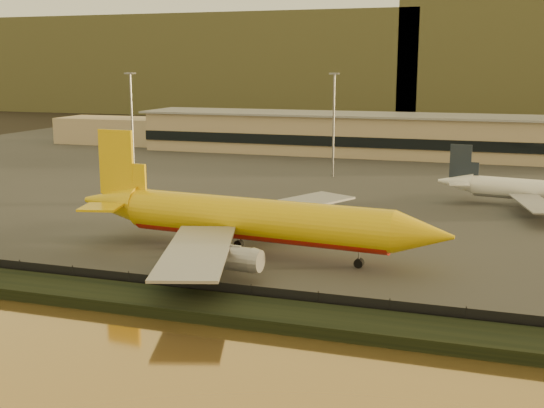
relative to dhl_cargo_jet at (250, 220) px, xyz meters
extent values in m
plane|color=black|center=(5.25, -6.66, -5.41)|extent=(900.00, 900.00, 0.00)
cube|color=black|center=(5.25, -23.66, -4.71)|extent=(320.00, 7.00, 1.40)
cube|color=#2D2D2D|center=(5.25, 88.34, -5.31)|extent=(320.00, 220.00, 0.20)
cube|color=black|center=(5.25, -19.66, -4.11)|extent=(300.00, 0.05, 2.20)
cube|color=tan|center=(5.25, 118.34, 0.79)|extent=(160.00, 22.00, 12.00)
cube|color=black|center=(5.25, 107.14, -0.21)|extent=(160.00, 0.60, 3.00)
cube|color=gray|center=(5.25, 118.34, 7.09)|extent=(164.00, 24.00, 0.60)
cube|color=tan|center=(-89.75, 122.34, -0.71)|extent=(50.00, 18.00, 9.00)
cylinder|color=slate|center=(-54.75, 63.34, 7.29)|extent=(0.50, 0.50, 25.00)
cube|color=slate|center=(-54.75, 63.34, 19.99)|extent=(2.20, 2.20, 0.40)
cylinder|color=slate|center=(-4.75, 73.34, 7.29)|extent=(0.50, 0.50, 25.00)
cube|color=slate|center=(-4.75, 73.34, 19.99)|extent=(2.20, 2.20, 0.40)
cube|color=brown|center=(-134.75, 333.34, 22.09)|extent=(260.00, 160.00, 55.00)
cylinder|color=#DDB20B|center=(1.06, -0.10, 0.32)|extent=(40.59, 9.38, 5.81)
cylinder|color=#B5180A|center=(1.06, -0.10, -0.70)|extent=(39.37, 8.01, 4.53)
cone|color=#DDB20B|center=(24.99, -2.24, 0.32)|extent=(8.31, 6.49, 5.81)
cone|color=#DDB20B|center=(-23.99, 2.15, 0.75)|extent=(10.54, 6.69, 5.81)
cube|color=#DDB20B|center=(-22.87, 2.05, 7.14)|extent=(6.16, 1.01, 10.17)
cube|color=#DDB20B|center=(-21.24, 7.74, 1.19)|extent=(7.31, 7.27, 0.35)
cube|color=#DDB20B|center=(-22.28, -3.84, 1.19)|extent=(6.68, 6.63, 0.35)
cube|color=gray|center=(1.33, 15.42, -0.70)|extent=(18.43, 25.95, 0.35)
cylinder|color=gray|center=(3.78, 11.42, -2.30)|extent=(6.96, 3.78, 3.20)
cube|color=gray|center=(-1.43, -15.41, -0.70)|extent=(14.79, 26.34, 0.35)
cylinder|color=gray|center=(1.68, -11.91, -2.30)|extent=(6.96, 3.78, 3.20)
cylinder|color=black|center=(16.37, -1.47, -4.57)|extent=(1.36, 1.13, 1.28)
cylinder|color=slate|center=(16.37, -1.47, -3.90)|extent=(0.22, 0.22, 2.62)
cylinder|color=black|center=(-3.35, -2.33, -4.57)|extent=(1.36, 1.13, 1.28)
cylinder|color=slate|center=(-3.35, -2.33, -3.90)|extent=(0.22, 0.22, 2.62)
cylinder|color=black|center=(-2.88, 2.88, -4.57)|extent=(1.36, 1.13, 1.28)
cylinder|color=slate|center=(-2.88, 2.88, -3.90)|extent=(0.22, 0.22, 2.62)
cone|color=white|center=(26.00, 50.62, -1.23)|extent=(7.53, 5.00, 3.88)
cube|color=#1C2432|center=(26.77, 50.49, 3.04)|extent=(4.26, 1.02, 6.79)
cube|color=white|center=(28.19, 54.18, -0.94)|extent=(5.15, 5.07, 0.23)
cube|color=white|center=(26.88, 46.54, -0.94)|extent=(4.37, 4.21, 0.23)
cube|color=gray|center=(40.65, 37.30, -2.20)|extent=(9.02, 18.21, 0.23)
cylinder|color=black|center=(40.05, 46.45, -4.78)|extent=(0.96, 0.81, 0.85)
cylinder|color=slate|center=(40.05, 46.45, -4.33)|extent=(0.20, 0.20, 1.75)
cylinder|color=black|center=(40.63, 49.89, -4.78)|extent=(0.96, 0.81, 0.85)
cylinder|color=slate|center=(40.63, 49.89, -4.33)|extent=(0.20, 0.20, 1.75)
cube|color=#DDB20B|center=(6.08, 19.63, -4.33)|extent=(3.91, 1.77, 1.76)
cube|color=white|center=(-3.59, 23.58, -4.25)|extent=(4.40, 2.30, 1.91)
camera|label=1|loc=(32.91, -90.38, 21.98)|focal=45.00mm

